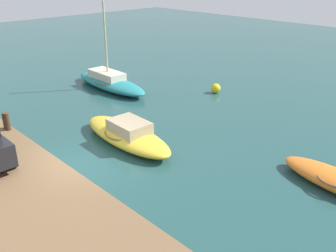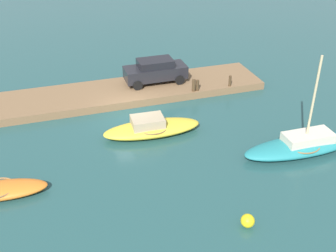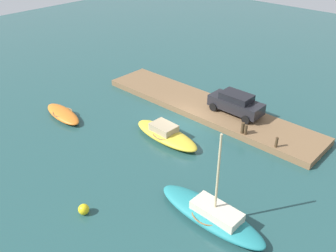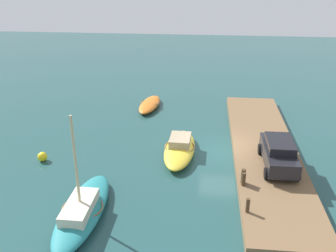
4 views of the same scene
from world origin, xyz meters
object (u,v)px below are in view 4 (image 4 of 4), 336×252
(marker_buoy, at_px, (42,157))
(motorboat_yellow, at_px, (180,148))
(sailboat_teal, at_px, (82,210))
(mooring_post_mid_east, at_px, (243,176))
(mooring_post_west, at_px, (248,206))
(parked_car, at_px, (279,153))
(mooring_post_mid_west, at_px, (244,179))
(rowboat_orange, at_px, (150,104))

(marker_buoy, bearing_deg, motorboat_yellow, -77.92)
(sailboat_teal, relative_size, mooring_post_mid_east, 8.10)
(motorboat_yellow, bearing_deg, marker_buoy, 104.29)
(motorboat_yellow, height_order, mooring_post_west, mooring_post_west)
(motorboat_yellow, distance_m, marker_buoy, 8.46)
(mooring_post_west, height_order, parked_car, parked_car)
(sailboat_teal, relative_size, motorboat_yellow, 1.16)
(motorboat_yellow, height_order, marker_buoy, motorboat_yellow)
(sailboat_teal, height_order, mooring_post_mid_west, sailboat_teal)
(mooring_post_mid_west, distance_m, parked_car, 3.11)
(rowboat_orange, relative_size, marker_buoy, 7.58)
(mooring_post_mid_east, bearing_deg, marker_buoy, 79.90)
(mooring_post_west, xyz_separation_m, mooring_post_mid_east, (2.58, 0.00, 0.04))
(sailboat_teal, height_order, mooring_post_west, sailboat_teal)
(mooring_post_mid_east, bearing_deg, rowboat_orange, 29.35)
(sailboat_teal, height_order, mooring_post_mid_east, sailboat_teal)
(sailboat_teal, relative_size, rowboat_orange, 1.46)
(rowboat_orange, relative_size, mooring_post_west, 6.13)
(rowboat_orange, xyz_separation_m, marker_buoy, (-9.79, 5.19, 0.00))
(rowboat_orange, xyz_separation_m, parked_car, (-9.93, -8.79, 1.06))
(mooring_post_mid_east, bearing_deg, mooring_post_west, 180.00)
(motorboat_yellow, bearing_deg, rowboat_orange, 23.21)
(mooring_post_mid_west, bearing_deg, motorboat_yellow, 41.10)
(sailboat_teal, relative_size, mooring_post_mid_west, 8.83)
(sailboat_teal, xyz_separation_m, mooring_post_mid_west, (2.86, -7.74, 0.42))
(parked_car, bearing_deg, mooring_post_west, 155.55)
(sailboat_teal, height_order, parked_car, sailboat_teal)
(mooring_post_west, distance_m, mooring_post_mid_east, 2.58)
(rowboat_orange, height_order, mooring_post_mid_east, mooring_post_mid_east)
(rowboat_orange, xyz_separation_m, mooring_post_west, (-14.49, -6.70, 0.57))
(rowboat_orange, bearing_deg, mooring_post_west, -149.06)
(sailboat_teal, bearing_deg, mooring_post_mid_west, -69.10)
(sailboat_teal, distance_m, mooring_post_west, 7.77)
(rowboat_orange, distance_m, mooring_post_mid_west, 13.91)
(sailboat_teal, xyz_separation_m, motorboat_yellow, (7.00, -4.12, -0.02))
(mooring_post_mid_west, xyz_separation_m, marker_buoy, (2.38, 11.89, -0.57))
(mooring_post_mid_west, relative_size, marker_buoy, 1.25)
(rowboat_orange, bearing_deg, motorboat_yellow, -152.87)
(rowboat_orange, height_order, mooring_post_mid_west, mooring_post_mid_west)
(marker_buoy, bearing_deg, mooring_post_mid_west, -101.31)
(sailboat_teal, xyz_separation_m, mooring_post_mid_east, (3.12, -7.74, 0.45))
(mooring_post_west, bearing_deg, motorboat_yellow, 29.22)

